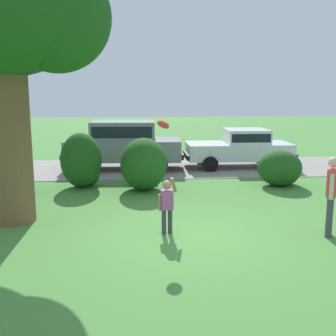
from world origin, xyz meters
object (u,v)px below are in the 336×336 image
at_px(parked_suv, 124,143).
at_px(adult_onlooker, 331,192).
at_px(parked_sedan, 241,147).
at_px(frisbee, 163,124).
at_px(oak_tree_large, 3,5).
at_px(child_thrower, 167,202).

relative_size(parked_suv, adult_onlooker, 2.75).
relative_size(parked_sedan, frisbee, 13.74).
distance_m(parked_suv, adult_onlooker, 9.34).
relative_size(oak_tree_large, parked_sedan, 1.64).
bearing_deg(parked_sedan, child_thrower, -114.96).
height_order(oak_tree_large, child_thrower, oak_tree_large).
height_order(oak_tree_large, parked_suv, oak_tree_large).
relative_size(child_thrower, frisbee, 4.00).
bearing_deg(adult_onlooker, parked_sedan, 89.11).
xyz_separation_m(child_thrower, frisbee, (-0.06, 0.32, 1.68)).
height_order(parked_sedan, child_thrower, parked_sedan).
relative_size(oak_tree_large, parked_suv, 1.51).
bearing_deg(parked_sedan, oak_tree_large, -138.43).
bearing_deg(frisbee, parked_sedan, 63.76).
bearing_deg(adult_onlooker, frisbee, 168.03).
bearing_deg(adult_onlooker, child_thrower, 172.86).
bearing_deg(parked_suv, parked_sedan, 1.38).
distance_m(parked_sedan, frisbee, 8.48).
distance_m(oak_tree_large, child_thrower, 5.78).
distance_m(parked_suv, frisbee, 7.56).
distance_m(child_thrower, frisbee, 1.71).
bearing_deg(adult_onlooker, parked_suv, 119.71).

